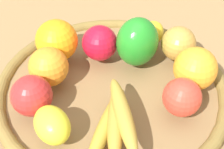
% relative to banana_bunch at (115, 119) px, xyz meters
% --- Properties ---
extents(ground_plane, '(2.40, 2.40, 0.00)m').
position_rel_banana_bunch_xyz_m(ground_plane, '(0.05, -0.10, -0.06)').
color(ground_plane, olive).
rests_on(ground_plane, ground).
extents(basket, '(0.44, 0.44, 0.03)m').
position_rel_banana_bunch_xyz_m(basket, '(0.05, -0.10, -0.04)').
color(basket, olive).
rests_on(basket, ground_plane).
extents(banana_bunch, '(0.12, 0.16, 0.05)m').
position_rel_banana_bunch_xyz_m(banana_bunch, '(0.00, 0.00, 0.00)').
color(banana_bunch, '#A88E2D').
rests_on(banana_bunch, basket).
extents(apple_0, '(0.10, 0.10, 0.07)m').
position_rel_banana_bunch_xyz_m(apple_0, '(0.11, -0.15, 0.01)').
color(apple_0, red).
rests_on(apple_0, basket).
extents(apple_3, '(0.09, 0.09, 0.07)m').
position_rel_banana_bunch_xyz_m(apple_3, '(0.14, 0.02, 0.01)').
color(apple_3, red).
rests_on(apple_3, basket).
extents(apple_1, '(0.07, 0.07, 0.07)m').
position_rel_banana_bunch_xyz_m(apple_1, '(-0.03, -0.22, 0.01)').
color(apple_1, '#BA8938').
rests_on(apple_1, basket).
extents(bell_pepper, '(0.10, 0.10, 0.10)m').
position_rel_banana_bunch_xyz_m(bell_pepper, '(0.04, -0.17, 0.02)').
color(bell_pepper, '#1F8622').
rests_on(bell_pepper, basket).
extents(orange_0, '(0.11, 0.11, 0.08)m').
position_rel_banana_bunch_xyz_m(orange_0, '(0.18, -0.11, 0.02)').
color(orange_0, orange).
rests_on(orange_0, basket).
extents(orange_1, '(0.10, 0.10, 0.08)m').
position_rel_banana_bunch_xyz_m(orange_1, '(-0.08, -0.16, 0.01)').
color(orange_1, orange).
rests_on(orange_1, basket).
extents(lemon_0, '(0.09, 0.08, 0.05)m').
position_rel_banana_bunch_xyz_m(lemon_0, '(0.08, 0.06, 0.00)').
color(lemon_0, yellow).
rests_on(lemon_0, basket).
extents(orange_2, '(0.09, 0.09, 0.07)m').
position_rel_banana_bunch_xyz_m(orange_2, '(0.16, -0.05, 0.01)').
color(orange_2, orange).
rests_on(orange_2, basket).
extents(lemon_1, '(0.06, 0.07, 0.05)m').
position_rel_banana_bunch_xyz_m(lemon_1, '(0.04, -0.24, -0.00)').
color(lemon_1, yellow).
rests_on(lemon_1, basket).
extents(apple_2, '(0.09, 0.09, 0.07)m').
position_rel_banana_bunch_xyz_m(apple_2, '(-0.08, -0.09, 0.01)').
color(apple_2, red).
rests_on(apple_2, basket).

